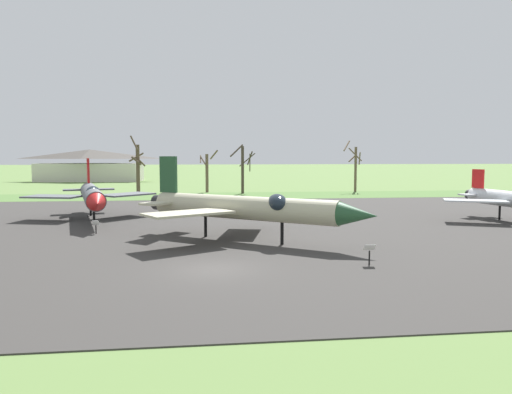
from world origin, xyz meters
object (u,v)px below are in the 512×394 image
Objects in this scene: jet_fighter_rear_left at (248,207)px; visitor_building at (90,166)px; info_placard_rear_center at (96,226)px; info_placard_rear_left at (369,252)px; jet_fighter_rear_center at (92,195)px.

jet_fighter_rear_left is 0.61× the size of visitor_building.
info_placard_rear_left is (16.05, -11.90, 0.10)m from info_placard_rear_center.
jet_fighter_rear_center is 1.07× the size of jet_fighter_rear_left.
info_placard_rear_left reaches higher than info_placard_rear_center.
info_placard_rear_left is at bearing -69.70° from visitor_building.
jet_fighter_rear_center is at bearing 103.45° from info_placard_rear_center.
jet_fighter_rear_left is (12.46, -12.15, 0.03)m from jet_fighter_rear_center.
jet_fighter_rear_left is (10.56, -4.23, 1.65)m from info_placard_rear_center.
info_placard_rear_left is at bearing -36.56° from info_placard_rear_center.
jet_fighter_rear_center is 70.01m from visitor_building.
jet_fighter_rear_center is at bearing 135.72° from jet_fighter_rear_left.
jet_fighter_rear_center reaches higher than info_placard_rear_left.
jet_fighter_rear_left is 13.06× the size of info_placard_rear_left.
jet_fighter_rear_left reaches higher than info_placard_rear_center.
visitor_building reaches higher than info_placard_rear_center.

